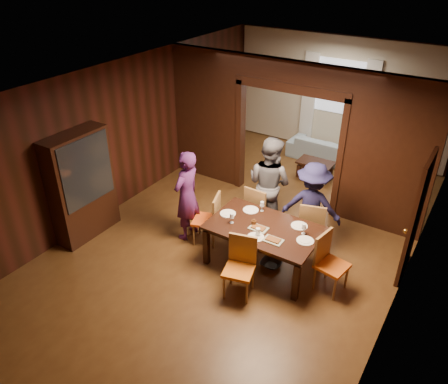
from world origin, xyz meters
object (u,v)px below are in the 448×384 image
Objects in this scene: person_purple at (187,196)px; chair_right at (332,264)px; hutch at (82,186)px; chair_far_l at (260,208)px; sofa at (328,150)px; coffee_table at (315,170)px; person_grey at (269,184)px; dining_table at (263,246)px; chair_left at (206,219)px; person_navy at (312,206)px; chair_far_r at (312,224)px; chair_near at (239,269)px.

person_purple reaches higher than chair_right.
chair_far_l is at bearing 33.81° from hutch.
sofa is 1.02m from coffee_table.
person_grey reaches higher than person_purple.
chair_left reaches higher than dining_table.
chair_far_l is at bearing 88.09° from person_grey.
chair_far_r is (0.07, -0.06, -0.32)m from person_navy.
person_grey is 2.28× the size of coffee_table.
chair_left is at bearing 83.66° from sofa.
person_grey is 1.88× the size of chair_near.
person_navy reaches higher than sofa.
person_navy reaches higher than chair_near.
chair_far_r is (2.04, 0.88, -0.36)m from person_purple.
person_grey reaches higher than person_navy.
chair_far_l is at bearing -5.63° from person_navy.
person_purple is at bearing 78.88° from sofa.
coffee_table is at bearing 97.72° from dining_table.
person_navy is 1.66× the size of chair_left.
coffee_table is 5.17m from hutch.
chair_left and chair_near have the same top height.
sofa is at bearing -90.47° from chair_far_r.
person_purple is 1.82m from chair_near.
hutch is at bearing 16.16° from person_navy.
dining_table is 0.83m from chair_near.
sofa is (1.01, 4.42, -0.56)m from person_purple.
sofa is at bearing 153.15° from chair_left.
chair_far_r is at bearing 49.50° from chair_right.
chair_left is (-1.17, 0.03, 0.10)m from dining_table.
chair_near is (-0.46, -1.71, 0.00)m from chair_far_r.
person_navy is 1.66× the size of chair_far_r.
person_navy is 3.65m from sofa.
sofa is 2.02× the size of chair_left.
chair_left is at bearing 129.82° from chair_near.
chair_far_r is 0.48× the size of hutch.
sofa is 2.02× the size of chair_far_r.
person_grey is 3.36m from hutch.
chair_far_r is 4.11m from hutch.
person_purple is at bearing 29.81° from hutch.
coffee_table is at bearing 149.44° from chair_left.
chair_right is (1.17, 0.04, 0.10)m from dining_table.
chair_right is 0.48× the size of hutch.
person_navy is 1.22m from chair_right.
person_purple is 2.76m from chair_right.
person_navy is at bearing 62.89° from chair_near.
person_purple is at bearing 6.56° from chair_far_r.
chair_near is at bearing 1.67° from hutch.
chair_left is 1.00× the size of chair_far_r.
chair_far_r is at bearing 124.89° from person_navy.
hutch is (-2.63, -5.35, 0.71)m from sofa.
chair_right is at bearing 71.39° from chair_left.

